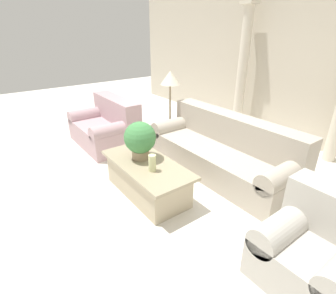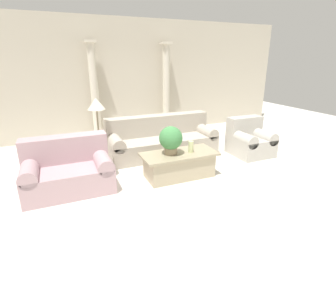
# 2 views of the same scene
# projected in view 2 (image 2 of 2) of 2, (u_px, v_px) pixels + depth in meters

# --- Properties ---
(ground_plane) EXTENTS (16.00, 16.00, 0.00)m
(ground_plane) POSITION_uv_depth(u_px,v_px,m) (168.00, 167.00, 5.48)
(ground_plane) COLOR silver
(wall_back) EXTENTS (10.00, 0.06, 3.20)m
(wall_back) POSITION_uv_depth(u_px,v_px,m) (129.00, 78.00, 7.45)
(wall_back) COLOR beige
(wall_back) RESTS_ON ground_plane
(sofa_long) EXTENTS (2.48, 0.92, 0.88)m
(sofa_long) POSITION_uv_depth(u_px,v_px,m) (161.00, 140.00, 6.11)
(sofa_long) COLOR #ADA393
(sofa_long) RESTS_ON ground_plane
(loveseat) EXTENTS (1.42, 0.92, 0.88)m
(loveseat) POSITION_uv_depth(u_px,v_px,m) (68.00, 169.00, 4.46)
(loveseat) COLOR #B7969C
(loveseat) RESTS_ON ground_plane
(coffee_table) EXTENTS (1.42, 0.66, 0.48)m
(coffee_table) POSITION_uv_depth(u_px,v_px,m) (179.00, 164.00, 4.95)
(coffee_table) COLOR tan
(coffee_table) RESTS_ON ground_plane
(potted_plant) EXTENTS (0.43, 0.43, 0.52)m
(potted_plant) POSITION_uv_depth(u_px,v_px,m) (171.00, 139.00, 4.74)
(potted_plant) COLOR #937F60
(potted_plant) RESTS_ON coffee_table
(pillar_candle) EXTENTS (0.09, 0.09, 0.22)m
(pillar_candle) POSITION_uv_depth(u_px,v_px,m) (191.00, 147.00, 4.88)
(pillar_candle) COLOR beige
(pillar_candle) RESTS_ON coffee_table
(floor_lamp) EXTENTS (0.36, 0.36, 1.40)m
(floor_lamp) POSITION_uv_depth(u_px,v_px,m) (97.00, 108.00, 5.35)
(floor_lamp) COLOR gray
(floor_lamp) RESTS_ON ground_plane
(column_left) EXTENTS (0.28, 0.28, 2.58)m
(column_left) POSITION_uv_depth(u_px,v_px,m) (94.00, 91.00, 6.91)
(column_left) COLOR beige
(column_left) RESTS_ON ground_plane
(column_right) EXTENTS (0.28, 0.28, 2.58)m
(column_right) POSITION_uv_depth(u_px,v_px,m) (166.00, 88.00, 7.67)
(column_right) COLOR beige
(column_right) RESTS_ON ground_plane
(armchair) EXTENTS (0.85, 0.84, 0.85)m
(armchair) POSITION_uv_depth(u_px,v_px,m) (249.00, 140.00, 6.10)
(armchair) COLOR #B7B2A8
(armchair) RESTS_ON ground_plane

